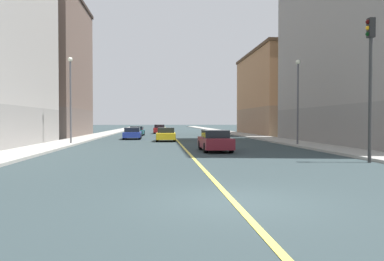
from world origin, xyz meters
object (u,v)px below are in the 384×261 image
object	(u,v)px
traffic_light_left_near	(370,71)
car_maroon	(215,141)
street_lamp_right_near	(70,91)
car_red	(160,129)
car_yellow	(166,135)
car_teal	(137,131)
building_left_mid	(280,93)
building_right_midblock	(45,68)
car_blue	(132,133)
street_lamp_left_near	(298,92)

from	to	relation	value
traffic_light_left_near	car_maroon	size ratio (longest dim) A/B	1.49
street_lamp_right_near	car_red	world-z (taller)	street_lamp_right_near
car_maroon	car_yellow	distance (m)	13.03
traffic_light_left_near	car_yellow	xyz separation A→B (m)	(-9.15, 20.04, -3.67)
street_lamp_right_near	car_red	xyz separation A→B (m)	(7.28, 28.28, -3.73)
street_lamp_right_near	car_teal	distance (m)	20.13
building_left_mid	traffic_light_left_near	distance (m)	38.34
building_right_midblock	car_blue	world-z (taller)	building_right_midblock
traffic_light_left_near	car_red	world-z (taller)	traffic_light_left_near
building_right_midblock	car_teal	xyz separation A→B (m)	(10.99, 3.03, -7.87)
car_maroon	traffic_light_left_near	bearing A→B (deg)	-49.77
street_lamp_right_near	car_yellow	size ratio (longest dim) A/B	1.75
car_yellow	car_teal	xyz separation A→B (m)	(-3.63, 14.36, -0.00)
building_left_mid	car_blue	distance (m)	24.68
building_left_mid	street_lamp_left_near	xyz separation A→B (m)	(-6.74, -25.39, -1.79)
street_lamp_left_near	car_maroon	world-z (taller)	street_lamp_left_near
building_right_midblock	car_teal	distance (m)	13.86
building_right_midblock	car_maroon	distance (m)	30.77
street_lamp_right_near	car_teal	size ratio (longest dim) A/B	1.57
traffic_light_left_near	car_yellow	size ratio (longest dim) A/B	1.68
car_yellow	car_teal	bearing A→B (deg)	104.19
car_blue	car_yellow	size ratio (longest dim) A/B	1.13
traffic_light_left_near	car_teal	bearing A→B (deg)	110.38
car_maroon	car_yellow	xyz separation A→B (m)	(-2.94, 12.70, -0.04)
car_teal	car_blue	bearing A→B (deg)	-89.44
street_lamp_left_near	car_teal	world-z (taller)	street_lamp_left_near
traffic_light_left_near	car_teal	distance (m)	36.87
car_teal	traffic_light_left_near	bearing A→B (deg)	-69.62
traffic_light_left_near	street_lamp_left_near	bearing A→B (deg)	85.21
building_left_mid	building_right_midblock	size ratio (longest dim) A/B	1.16
street_lamp_left_near	car_teal	bearing A→B (deg)	121.77
traffic_light_left_near	street_lamp_right_near	xyz separation A→B (m)	(-17.03, 15.09, 0.12)
building_left_mid	car_blue	world-z (taller)	building_left_mid
traffic_light_left_near	street_lamp_right_near	world-z (taller)	street_lamp_right_near
building_left_mid	car_teal	world-z (taller)	building_left_mid
car_red	car_maroon	size ratio (longest dim) A/B	0.91
car_maroon	car_teal	xyz separation A→B (m)	(-6.57, 27.05, -0.04)
building_right_midblock	car_blue	xyz separation A→B (m)	(11.09, -6.60, -7.87)
street_lamp_left_near	car_yellow	bearing A→B (deg)	142.09
traffic_light_left_near	car_blue	distance (m)	28.07
traffic_light_left_near	car_blue	world-z (taller)	traffic_light_left_near
street_lamp_right_near	traffic_light_left_near	bearing A→B (deg)	-41.54
car_maroon	building_right_midblock	bearing A→B (deg)	126.17
car_maroon	car_teal	bearing A→B (deg)	103.65
car_maroon	car_blue	world-z (taller)	car_maroon
street_lamp_left_near	street_lamp_right_near	distance (m)	18.29
building_left_mid	car_blue	xyz separation A→B (m)	(-20.44, -12.74, -5.35)
building_right_midblock	car_teal	world-z (taller)	building_right_midblock
car_yellow	street_lamp_right_near	bearing A→B (deg)	-147.88
street_lamp_right_near	car_maroon	world-z (taller)	street_lamp_right_near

